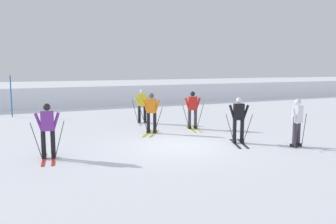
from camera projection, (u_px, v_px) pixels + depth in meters
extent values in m
plane|color=white|center=(181.00, 146.00, 12.77)|extent=(120.00, 120.00, 0.00)
cube|color=white|center=(78.00, 92.00, 29.28)|extent=(80.00, 9.94, 1.42)
cube|color=black|center=(243.00, 144.00, 13.10)|extent=(0.71, 1.51, 0.02)
cube|color=black|center=(235.00, 144.00, 13.09)|extent=(0.71, 1.51, 0.02)
cube|color=black|center=(242.00, 141.00, 13.24)|extent=(0.21, 0.29, 0.10)
cube|color=black|center=(234.00, 141.00, 13.23)|extent=(0.21, 0.29, 0.10)
cylinder|color=black|center=(242.00, 129.00, 13.18)|extent=(0.14, 0.14, 0.85)
cylinder|color=black|center=(235.00, 129.00, 13.17)|extent=(0.14, 0.14, 0.85)
cube|color=black|center=(239.00, 112.00, 13.09)|extent=(0.44, 0.37, 0.60)
cylinder|color=black|center=(246.00, 112.00, 13.08)|extent=(0.27, 0.18, 0.55)
cylinder|color=black|center=(232.00, 112.00, 13.07)|extent=(0.27, 0.18, 0.55)
sphere|color=silver|center=(239.00, 100.00, 13.04)|extent=(0.22, 0.22, 0.22)
cylinder|color=#38383D|center=(248.00, 129.00, 13.08)|extent=(0.33, 0.16, 1.09)
cylinder|color=#38383D|center=(230.00, 129.00, 13.06)|extent=(0.33, 0.16, 1.09)
cube|color=red|center=(54.00, 159.00, 10.94)|extent=(0.33, 1.59, 0.02)
cube|color=red|center=(44.00, 159.00, 10.86)|extent=(0.33, 1.59, 0.02)
cube|color=black|center=(54.00, 156.00, 11.08)|extent=(0.16, 0.28, 0.10)
cube|color=black|center=(44.00, 156.00, 11.00)|extent=(0.16, 0.28, 0.10)
cylinder|color=black|center=(53.00, 141.00, 11.02)|extent=(0.14, 0.14, 0.85)
cylinder|color=black|center=(43.00, 141.00, 10.94)|extent=(0.14, 0.14, 0.85)
cube|color=purple|center=(47.00, 121.00, 10.90)|extent=(0.41, 0.30, 0.60)
cylinder|color=purple|center=(56.00, 121.00, 10.95)|extent=(0.27, 0.13, 0.55)
cylinder|color=purple|center=(39.00, 122.00, 10.81)|extent=(0.27, 0.13, 0.55)
sphere|color=black|center=(47.00, 107.00, 10.84)|extent=(0.22, 0.22, 0.22)
cylinder|color=#38383D|center=(59.00, 140.00, 10.97)|extent=(0.33, 0.07, 1.17)
cylinder|color=#38383D|center=(36.00, 141.00, 10.78)|extent=(0.33, 0.07, 1.17)
cube|color=gold|center=(196.00, 129.00, 16.12)|extent=(0.45, 1.58, 0.02)
cube|color=gold|center=(190.00, 129.00, 16.06)|extent=(0.45, 1.58, 0.02)
cube|color=black|center=(195.00, 127.00, 16.26)|extent=(0.18, 0.28, 0.10)
cube|color=black|center=(189.00, 127.00, 16.20)|extent=(0.18, 0.28, 0.10)
cylinder|color=#38333D|center=(195.00, 117.00, 16.20)|extent=(0.14, 0.14, 0.85)
cylinder|color=#38333D|center=(190.00, 117.00, 16.14)|extent=(0.14, 0.14, 0.85)
cube|color=red|center=(193.00, 103.00, 16.09)|extent=(0.42, 0.32, 0.60)
cylinder|color=red|center=(198.00, 104.00, 16.13)|extent=(0.27, 0.15, 0.55)
cylinder|color=red|center=(187.00, 104.00, 16.02)|extent=(0.27, 0.15, 0.55)
sphere|color=black|center=(193.00, 94.00, 16.04)|extent=(0.22, 0.22, 0.22)
cylinder|color=#38383D|center=(200.00, 117.00, 16.14)|extent=(0.34, 0.10, 1.14)
cylinder|color=#38383D|center=(186.00, 117.00, 16.00)|extent=(0.34, 0.10, 1.14)
cube|color=#B7B2A3|center=(191.00, 102.00, 16.29)|extent=(0.31, 0.24, 0.40)
cube|color=silver|center=(145.00, 123.00, 17.77)|extent=(0.58, 1.55, 0.02)
cube|color=silver|center=(140.00, 123.00, 17.73)|extent=(0.58, 1.55, 0.02)
cube|color=black|center=(145.00, 122.00, 17.91)|extent=(0.19, 0.28, 0.10)
cube|color=black|center=(139.00, 122.00, 17.87)|extent=(0.19, 0.28, 0.10)
cylinder|color=black|center=(145.00, 112.00, 17.85)|extent=(0.14, 0.14, 0.85)
cylinder|color=black|center=(139.00, 112.00, 17.81)|extent=(0.14, 0.14, 0.85)
cube|color=yellow|center=(142.00, 100.00, 17.75)|extent=(0.44, 0.35, 0.60)
cylinder|color=yellow|center=(147.00, 100.00, 17.76)|extent=(0.27, 0.16, 0.55)
cylinder|color=yellow|center=(137.00, 100.00, 17.70)|extent=(0.27, 0.16, 0.55)
sphere|color=silver|center=(142.00, 91.00, 17.69)|extent=(0.22, 0.22, 0.22)
cylinder|color=#38383D|center=(149.00, 112.00, 17.77)|extent=(0.31, 0.12, 1.18)
cylinder|color=#38383D|center=(135.00, 112.00, 17.68)|extent=(0.31, 0.12, 1.18)
cube|color=silver|center=(302.00, 147.00, 12.57)|extent=(0.60, 1.55, 0.02)
cube|color=silver|center=(298.00, 148.00, 12.38)|extent=(0.60, 1.55, 0.02)
cube|color=black|center=(298.00, 144.00, 12.67)|extent=(0.20, 0.28, 0.10)
cube|color=black|center=(294.00, 146.00, 12.48)|extent=(0.20, 0.28, 0.10)
cylinder|color=#38333D|center=(298.00, 131.00, 12.61)|extent=(0.14, 0.14, 0.85)
cylinder|color=#38333D|center=(295.00, 132.00, 12.42)|extent=(0.14, 0.14, 0.85)
cube|color=white|center=(297.00, 114.00, 12.43)|extent=(0.44, 0.35, 0.60)
cylinder|color=white|center=(301.00, 114.00, 12.59)|extent=(0.27, 0.17, 0.55)
cylinder|color=white|center=(294.00, 115.00, 12.25)|extent=(0.27, 0.17, 0.55)
sphere|color=silver|center=(298.00, 102.00, 12.38)|extent=(0.22, 0.22, 0.22)
cylinder|color=#38383D|center=(304.00, 130.00, 12.68)|extent=(0.28, 0.11, 1.16)
cylinder|color=#38383D|center=(294.00, 133.00, 12.19)|extent=(0.28, 0.11, 1.16)
cube|color=gold|center=(154.00, 134.00, 15.04)|extent=(1.00, 1.35, 0.02)
cube|color=gold|center=(148.00, 133.00, 15.09)|extent=(1.00, 1.35, 0.02)
cube|color=black|center=(155.00, 132.00, 15.18)|extent=(0.25, 0.28, 0.10)
cube|color=black|center=(148.00, 131.00, 15.23)|extent=(0.25, 0.28, 0.10)
cylinder|color=black|center=(155.00, 121.00, 15.12)|extent=(0.14, 0.14, 0.85)
cylinder|color=black|center=(148.00, 120.00, 15.17)|extent=(0.14, 0.14, 0.85)
cube|color=orange|center=(151.00, 106.00, 15.07)|extent=(0.45, 0.42, 0.60)
cylinder|color=orange|center=(157.00, 106.00, 15.00)|extent=(0.26, 0.22, 0.55)
cylinder|color=orange|center=(146.00, 106.00, 15.09)|extent=(0.26, 0.22, 0.55)
sphere|color=#4C4C56|center=(151.00, 96.00, 15.01)|extent=(0.22, 0.22, 0.22)
cylinder|color=#38383D|center=(158.00, 121.00, 14.99)|extent=(0.32, 0.24, 1.13)
cylinder|color=#38383D|center=(144.00, 120.00, 15.10)|extent=(0.32, 0.24, 1.13)
cylinder|color=#1E56AD|center=(11.00, 96.00, 20.00)|extent=(0.06, 0.06, 2.32)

